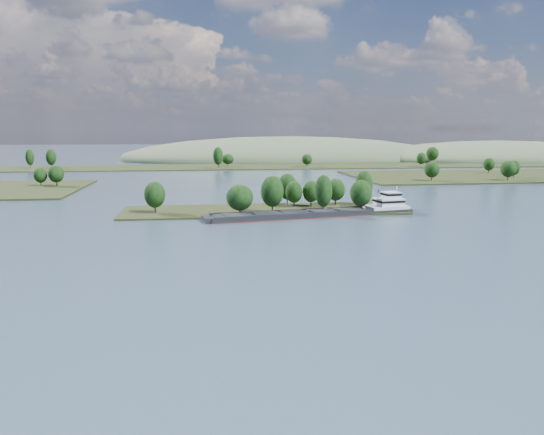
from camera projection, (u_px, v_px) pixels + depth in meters
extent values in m
plane|color=#324156|center=(292.00, 248.00, 131.59)|extent=(1800.00, 1800.00, 0.00)
cube|color=black|center=(264.00, 211.00, 190.24)|extent=(100.00, 30.00, 1.20)
cylinder|color=black|center=(323.00, 207.00, 181.17)|extent=(0.50, 0.50, 4.32)
ellipsoid|color=black|center=(323.00, 191.00, 180.26)|extent=(6.10, 6.10, 11.11)
cylinder|color=black|center=(287.00, 199.00, 202.19)|extent=(0.50, 0.50, 3.87)
ellipsoid|color=black|center=(287.00, 186.00, 201.37)|extent=(7.45, 7.45, 9.95)
cylinder|color=black|center=(272.00, 207.00, 181.61)|extent=(0.50, 0.50, 4.20)
ellipsoid|color=black|center=(272.00, 191.00, 180.73)|extent=(7.98, 7.98, 10.79)
cylinder|color=black|center=(294.00, 203.00, 195.72)|extent=(0.50, 0.50, 3.15)
ellipsoid|color=black|center=(294.00, 192.00, 195.05)|extent=(6.46, 6.46, 8.09)
cylinder|color=black|center=(240.00, 210.00, 176.27)|extent=(0.50, 0.50, 3.40)
ellipsoid|color=black|center=(240.00, 198.00, 175.56)|extent=(9.05, 9.05, 8.75)
cylinder|color=black|center=(155.00, 208.00, 181.78)|extent=(0.50, 0.50, 3.55)
ellipsoid|color=black|center=(155.00, 195.00, 181.03)|extent=(7.25, 7.25, 9.13)
cylinder|color=black|center=(311.00, 202.00, 196.83)|extent=(0.50, 0.50, 3.14)
ellipsoid|color=black|center=(311.00, 192.00, 196.17)|extent=(6.27, 6.27, 8.08)
cylinder|color=black|center=(364.00, 199.00, 200.58)|extent=(0.50, 0.50, 4.28)
ellipsoid|color=black|center=(364.00, 185.00, 199.68)|extent=(6.66, 6.66, 11.01)
cylinder|color=black|center=(361.00, 206.00, 185.06)|extent=(0.50, 0.50, 3.62)
ellipsoid|color=black|center=(361.00, 193.00, 184.30)|extent=(7.69, 7.69, 9.32)
cylinder|color=black|center=(335.00, 201.00, 200.51)|extent=(0.50, 0.50, 3.27)
ellipsoid|color=black|center=(336.00, 190.00, 199.82)|extent=(7.29, 7.29, 8.41)
cylinder|color=black|center=(57.00, 182.00, 265.66)|extent=(0.50, 0.50, 3.39)
ellipsoid|color=black|center=(56.00, 174.00, 264.94)|extent=(7.71, 7.71, 8.72)
cylinder|color=black|center=(41.00, 183.00, 265.77)|extent=(0.50, 0.50, 2.98)
ellipsoid|color=black|center=(40.00, 175.00, 265.14)|extent=(6.38, 6.38, 7.66)
cylinder|color=black|center=(432.00, 178.00, 291.47)|extent=(0.50, 0.50, 3.52)
ellipsoid|color=black|center=(432.00, 169.00, 290.73)|extent=(8.16, 8.16, 9.06)
cylinder|color=black|center=(508.00, 177.00, 294.15)|extent=(0.50, 0.50, 3.62)
ellipsoid|color=black|center=(508.00, 169.00, 293.38)|extent=(8.76, 8.76, 9.31)
cylinder|color=black|center=(514.00, 175.00, 308.36)|extent=(0.50, 0.50, 3.37)
ellipsoid|color=black|center=(514.00, 168.00, 307.65)|extent=(6.31, 6.31, 8.67)
cylinder|color=black|center=(489.00, 171.00, 342.80)|extent=(0.50, 0.50, 3.18)
ellipsoid|color=black|center=(489.00, 164.00, 342.13)|extent=(7.12, 7.12, 8.18)
cube|color=black|center=(230.00, 167.00, 405.26)|extent=(900.00, 60.00, 1.20)
cylinder|color=black|center=(30.00, 165.00, 384.17)|extent=(0.50, 0.50, 4.59)
ellipsoid|color=black|center=(30.00, 157.00, 383.20)|extent=(5.87, 5.87, 11.80)
cylinder|color=black|center=(421.00, 164.00, 404.57)|extent=(0.50, 0.50, 3.51)
ellipsoid|color=black|center=(421.00, 158.00, 403.83)|extent=(7.15, 7.15, 9.03)
cylinder|color=black|center=(228.00, 164.00, 406.89)|extent=(0.50, 0.50, 3.12)
ellipsoid|color=black|center=(228.00, 159.00, 406.24)|extent=(8.93, 8.93, 8.01)
cylinder|color=black|center=(432.00, 160.00, 444.15)|extent=(0.50, 0.50, 4.47)
ellipsoid|color=black|center=(432.00, 154.00, 443.21)|extent=(10.20, 10.20, 11.48)
cylinder|color=black|center=(52.00, 165.00, 385.04)|extent=(0.50, 0.50, 4.61)
ellipsoid|color=black|center=(51.00, 157.00, 384.06)|extent=(7.30, 7.30, 11.86)
cylinder|color=black|center=(307.00, 165.00, 402.12)|extent=(0.50, 0.50, 3.14)
ellipsoid|color=black|center=(307.00, 159.00, 401.45)|extent=(7.99, 7.99, 8.08)
cylinder|color=black|center=(218.00, 165.00, 385.52)|extent=(0.50, 0.50, 5.09)
ellipsoid|color=black|center=(218.00, 156.00, 384.45)|extent=(7.26, 7.26, 13.10)
ellipsoid|color=#45563B|center=(497.00, 159.00, 507.80)|extent=(260.00, 140.00, 36.00)
ellipsoid|color=#45563B|center=(286.00, 159.00, 510.88)|extent=(320.00, 160.00, 44.00)
cube|color=black|center=(313.00, 215.00, 178.45)|extent=(71.77, 21.35, 1.96)
cube|color=maroon|center=(313.00, 216.00, 178.52)|extent=(71.98, 21.56, 0.22)
cube|color=black|center=(289.00, 210.00, 180.20)|extent=(54.47, 10.10, 0.71)
cube|color=black|center=(298.00, 214.00, 171.99)|extent=(54.47, 10.10, 0.71)
cube|color=black|center=(293.00, 213.00, 176.12)|extent=(54.06, 17.33, 0.27)
cube|color=black|center=(236.00, 215.00, 170.16)|extent=(9.19, 8.61, 0.31)
cube|color=black|center=(265.00, 213.00, 173.12)|extent=(9.19, 8.61, 0.31)
cube|color=black|center=(293.00, 212.00, 176.07)|extent=(9.19, 8.61, 0.31)
cube|color=black|center=(321.00, 211.00, 179.03)|extent=(9.19, 8.61, 0.31)
cube|color=black|center=(347.00, 209.00, 181.99)|extent=(9.19, 8.61, 0.31)
cube|color=black|center=(207.00, 219.00, 167.51)|extent=(4.05, 8.37, 1.78)
cylinder|color=black|center=(210.00, 215.00, 167.57)|extent=(0.25, 0.25, 1.96)
cube|color=silver|center=(386.00, 207.00, 186.53)|extent=(15.55, 10.94, 1.07)
cube|color=silver|center=(389.00, 202.00, 186.51)|extent=(10.03, 8.59, 2.67)
cube|color=black|center=(389.00, 201.00, 186.45)|extent=(10.24, 8.80, 0.80)
cube|color=silver|center=(391.00, 195.00, 186.39)|extent=(6.21, 6.21, 1.96)
cube|color=black|center=(391.00, 194.00, 186.33)|extent=(6.41, 6.41, 0.71)
cube|color=silver|center=(391.00, 192.00, 186.21)|extent=(6.62, 6.62, 0.18)
cylinder|color=silver|center=(397.00, 189.00, 186.71)|extent=(0.21, 0.21, 2.32)
cylinder|color=black|center=(378.00, 191.00, 187.62)|extent=(0.52, 0.52, 1.07)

